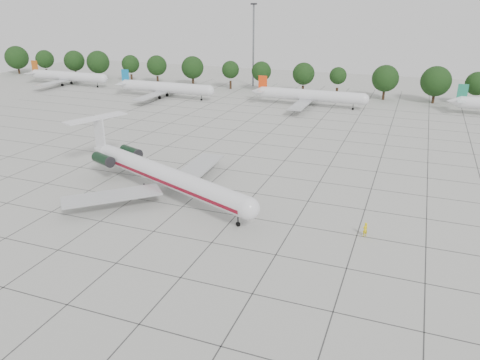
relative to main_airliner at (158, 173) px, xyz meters
The scene contains 9 objects.
ground 14.37m from the main_airliner, 13.55° to the right, with size 260.00×260.00×0.00m, color #B4B5AD.
apron_joints 18.24m from the main_airliner, 40.66° to the left, with size 170.00×170.00×0.02m, color #383838.
main_airliner is the anchor object (origin of this frame).
ground_crew 30.76m from the main_airliner, ahead, with size 0.67×0.44×1.85m, color yellow.
bg_airliner_a 100.67m from the main_airliner, 137.09° to the left, with size 28.24×27.20×7.40m.
bg_airliner_b 70.64m from the main_airliner, 118.54° to the left, with size 28.24×27.20×7.40m.
bg_airliner_c 66.09m from the main_airliner, 83.24° to the left, with size 28.24×27.20×7.40m.
tree_line 81.79m from the main_airliner, 88.63° to the left, with size 249.86×8.44×10.22m.
floodlight_mast 90.90m from the main_airliner, 100.45° to the left, with size 1.60×1.60×25.45m.
Camera 1 is at (20.74, -52.84, 27.54)m, focal length 35.00 mm.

